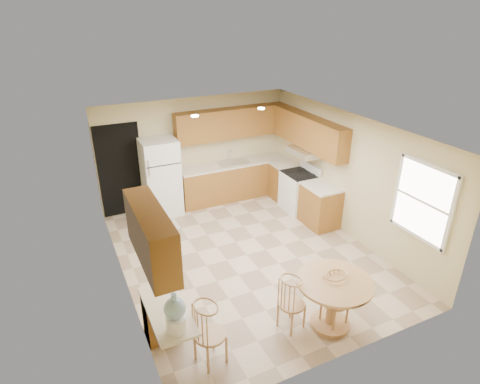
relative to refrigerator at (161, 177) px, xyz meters
name	(u,v)px	position (x,y,z in m)	size (l,w,h in m)	color
floor	(247,255)	(0.95, -2.40, -0.87)	(5.50, 5.50, 0.00)	tan
ceiling	(248,128)	(0.95, -2.40, 1.63)	(4.50, 5.50, 0.02)	white
wall_back	(195,151)	(0.95, 0.35, 0.38)	(4.50, 0.02, 2.50)	#C6B586
wall_front	(347,283)	(0.95, -5.15, 0.38)	(4.50, 0.02, 2.50)	#C6B586
wall_left	(119,223)	(-1.30, -2.40, 0.38)	(0.02, 5.50, 2.50)	#C6B586
wall_right	(347,175)	(3.20, -2.40, 0.38)	(0.02, 5.50, 2.50)	#C6B586
doorway	(121,171)	(-0.80, 0.34, 0.18)	(0.90, 0.02, 2.10)	black
base_cab_back	(234,181)	(1.83, 0.05, -0.44)	(2.75, 0.60, 0.87)	#936025
counter_back	(234,163)	(1.83, 0.05, 0.02)	(2.75, 0.63, 0.04)	beige
base_cab_right_a	(285,182)	(2.90, -0.54, -0.44)	(0.60, 0.59, 0.87)	#936025
counter_right_a	(285,164)	(2.90, -0.54, 0.02)	(0.63, 0.59, 0.04)	beige
base_cab_right_b	(320,206)	(2.90, -2.00, -0.44)	(0.60, 0.80, 0.87)	#936025
counter_right_b	(322,187)	(2.90, -2.00, 0.02)	(0.63, 0.80, 0.04)	beige
upper_cab_back	(232,123)	(1.83, 0.19, 0.98)	(2.75, 0.33, 0.70)	#936025
upper_cab_right	(308,132)	(3.04, -1.19, 0.98)	(0.33, 2.42, 0.70)	#936025
upper_cab_left	(151,235)	(-1.13, -4.00, 0.98)	(0.33, 1.40, 0.70)	#936025
sink	(233,163)	(1.80, 0.05, 0.04)	(0.78, 0.44, 0.01)	silver
range_hood	(305,152)	(2.95, -1.22, 0.55)	(0.50, 0.76, 0.14)	silver
desk_pedestal	(162,315)	(-1.05, -3.72, -0.51)	(0.48, 0.42, 0.72)	#936025
desk_top	(167,310)	(-1.05, -4.10, -0.12)	(0.50, 1.20, 0.04)	beige
window	(423,201)	(3.18, -4.25, 0.63)	(0.06, 1.12, 1.30)	white
can_light_a	(195,116)	(0.45, -1.20, 1.61)	(0.14, 0.14, 0.02)	white
can_light_b	(261,108)	(1.85, -1.20, 1.61)	(0.14, 0.14, 0.02)	white
refrigerator	(161,177)	(0.00, 0.00, 0.00)	(0.77, 0.75, 1.75)	white
stove	(299,191)	(2.88, -1.22, -0.40)	(0.65, 0.76, 1.09)	white
dining_table	(333,297)	(1.25, -4.60, -0.35)	(1.09, 1.09, 0.81)	tan
chair_table_a	(295,301)	(0.70, -4.45, -0.34)	(0.38, 0.50, 0.87)	tan
chair_table_b	(339,299)	(1.30, -4.68, -0.35)	(0.38, 0.38, 0.86)	tan
chair_desk	(212,332)	(-0.60, -4.54, -0.30)	(0.42, 0.54, 0.95)	tan
water_crock	(175,314)	(-1.05, -4.51, 0.14)	(0.26, 0.26, 0.55)	white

